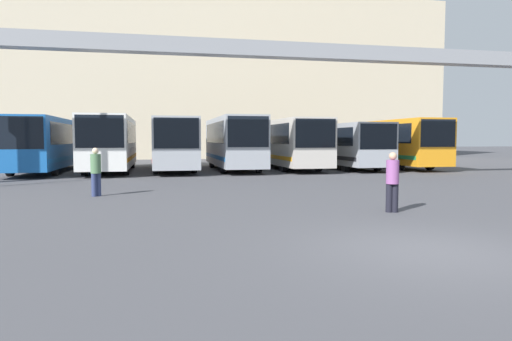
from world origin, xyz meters
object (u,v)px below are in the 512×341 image
(bus_slot_5, at_px, (344,143))
(pedestrian_mid_right, at_px, (392,180))
(bus_slot_2, at_px, (173,141))
(bus_slot_0, at_px, (47,142))
(bus_slot_4, at_px, (286,141))
(pedestrian_far_center, at_px, (96,171))
(bus_slot_6, at_px, (391,141))
(bus_slot_3, at_px, (233,140))
(bus_slot_1, at_px, (111,141))

(bus_slot_5, relative_size, pedestrian_mid_right, 6.12)
(bus_slot_2, height_order, pedestrian_mid_right, bus_slot_2)
(bus_slot_0, relative_size, bus_slot_4, 1.01)
(bus_slot_0, distance_m, bus_slot_2, 7.64)
(bus_slot_4, xyz_separation_m, pedestrian_mid_right, (-2.34, -18.68, -0.99))
(bus_slot_4, relative_size, pedestrian_far_center, 6.93)
(bus_slot_6, bearing_deg, bus_slot_3, -177.46)
(bus_slot_2, distance_m, bus_slot_6, 15.28)
(bus_slot_1, height_order, pedestrian_mid_right, bus_slot_1)
(bus_slot_3, bearing_deg, bus_slot_4, 12.23)
(bus_slot_1, xyz_separation_m, bus_slot_2, (3.82, 0.77, -0.06))
(bus_slot_2, height_order, bus_slot_4, bus_slot_4)
(pedestrian_far_center, bearing_deg, bus_slot_6, -0.61)
(bus_slot_6, bearing_deg, bus_slot_5, -172.02)
(bus_slot_2, bearing_deg, pedestrian_mid_right, -74.39)
(bus_slot_0, height_order, bus_slot_2, bus_slot_2)
(pedestrian_mid_right, relative_size, pedestrian_far_center, 0.97)
(bus_slot_0, xyz_separation_m, bus_slot_1, (3.82, -0.60, 0.06))
(bus_slot_0, distance_m, bus_slot_4, 15.27)
(bus_slot_0, bearing_deg, bus_slot_5, -2.81)
(bus_slot_1, relative_size, pedestrian_far_center, 6.33)
(bus_slot_0, xyz_separation_m, bus_slot_5, (19.08, -0.94, -0.13))
(bus_slot_4, bearing_deg, bus_slot_3, -167.77)
(bus_slot_1, xyz_separation_m, bus_slot_4, (11.45, 0.52, -0.05))
(bus_slot_0, height_order, bus_slot_6, bus_slot_6)
(bus_slot_1, xyz_separation_m, bus_slot_5, (15.27, -0.34, -0.19))
(bus_slot_0, distance_m, bus_slot_3, 11.49)
(bus_slot_2, distance_m, pedestrian_far_center, 13.93)
(bus_slot_3, bearing_deg, bus_slot_6, 2.54)
(bus_slot_0, bearing_deg, bus_slot_6, -1.01)
(bus_slot_5, bearing_deg, bus_slot_6, 7.98)
(bus_slot_2, relative_size, bus_slot_5, 1.22)
(bus_slot_0, xyz_separation_m, bus_slot_2, (7.63, 0.17, 0.00))
(pedestrian_far_center, bearing_deg, bus_slot_1, 57.36)
(bus_slot_0, relative_size, bus_slot_1, 1.11)
(pedestrian_far_center, bearing_deg, bus_slot_5, 4.68)
(bus_slot_1, bearing_deg, bus_slot_5, -1.27)
(bus_slot_1, height_order, bus_slot_2, bus_slot_1)
(bus_slot_2, xyz_separation_m, bus_slot_4, (7.63, -0.26, 0.01))
(bus_slot_4, bearing_deg, bus_slot_2, 178.08)
(bus_slot_3, bearing_deg, pedestrian_mid_right, -85.28)
(bus_slot_6, bearing_deg, pedestrian_far_center, -144.77)
(bus_slot_2, xyz_separation_m, bus_slot_3, (3.82, -1.08, 0.07))
(bus_slot_3, relative_size, pedestrian_far_center, 5.96)
(bus_slot_1, distance_m, pedestrian_far_center, 12.83)
(pedestrian_mid_right, bearing_deg, pedestrian_far_center, -13.62)
(bus_slot_3, height_order, bus_slot_5, bus_slot_3)
(bus_slot_0, height_order, pedestrian_far_center, bus_slot_0)
(pedestrian_mid_right, bearing_deg, bus_slot_6, -99.42)
(bus_slot_3, xyz_separation_m, bus_slot_4, (3.82, 0.83, -0.06))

